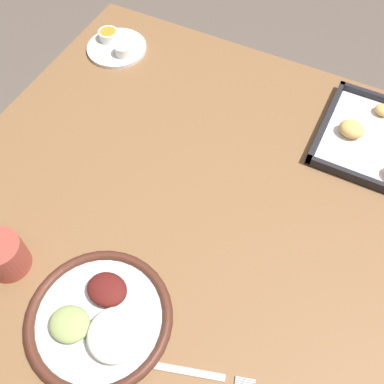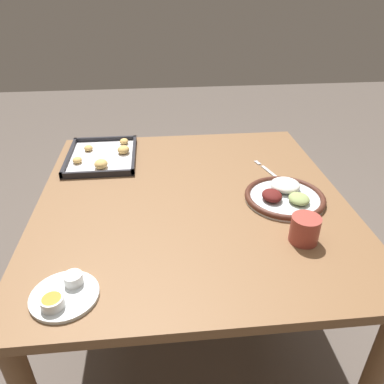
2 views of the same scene
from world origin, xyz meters
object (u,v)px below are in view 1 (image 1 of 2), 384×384
fork (190,372)px  saucer_plate (116,46)px  drinking_cup (4,255)px  dinner_plate (100,319)px

fork → saucer_plate: (-0.57, 0.67, 0.01)m
fork → drinking_cup: (-0.41, 0.02, 0.04)m
fork → saucer_plate: size_ratio=1.22×
saucer_plate → drinking_cup: 0.67m
fork → saucer_plate: 0.88m
saucer_plate → drinking_cup: size_ratio=1.96×
fork → dinner_plate: bearing=161.2°
dinner_plate → fork: size_ratio=1.36×
dinner_plate → saucer_plate: size_ratio=1.66×
dinner_plate → fork: 0.19m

